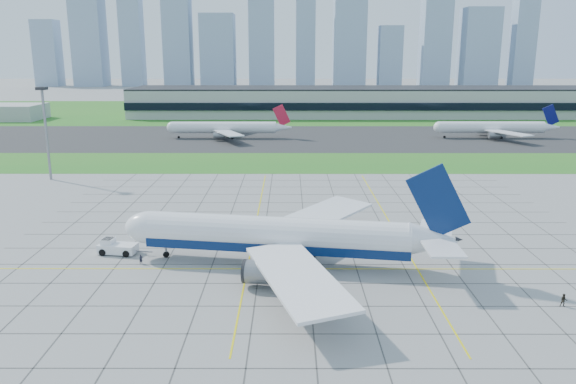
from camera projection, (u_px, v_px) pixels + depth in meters
The scene contains 14 objects.
ground at pixel (308, 264), 94.19m from camera, with size 1400.00×1400.00×0.00m, color #9E9E99.
grass_median at pixel (299, 163), 181.53m from camera, with size 700.00×35.00×0.04m, color #247320.
asphalt_taxiway at pixel (297, 138), 234.90m from camera, with size 700.00×75.00×0.04m, color #383838.
grass_far at pixel (294, 111), 341.65m from camera, with size 700.00×145.00×0.04m, color #247320.
apron_markings at pixel (308, 243), 104.95m from camera, with size 120.00×130.00×0.03m.
terminal at pixel (366, 102), 315.29m from camera, with size 260.00×43.00×15.80m.
light_mast at pixel (45, 122), 153.51m from camera, with size 2.50×2.50×25.60m.
city_skyline at pixel (284, 29), 584.58m from camera, with size 523.00×32.40×160.00m.
airliner at pixel (279, 236), 93.22m from camera, with size 57.16×57.49×18.08m.
pushback_tug at pixel (116, 247), 99.11m from camera, with size 9.84×4.26×2.70m.
crew_near at pixel (141, 259), 94.25m from camera, with size 0.60×0.39×1.64m, color black.
crew_far at pixel (564, 300), 78.28m from camera, with size 0.94×0.73×1.93m, color #2A251C.
distant_jet_1 at pixel (226, 127), 232.24m from camera, with size 48.96×42.66×14.08m.
distant_jet_2 at pixel (493, 127), 232.92m from camera, with size 49.46×42.66×14.08m.
Camera 1 is at (-3.11, -88.48, 34.56)m, focal length 35.00 mm.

